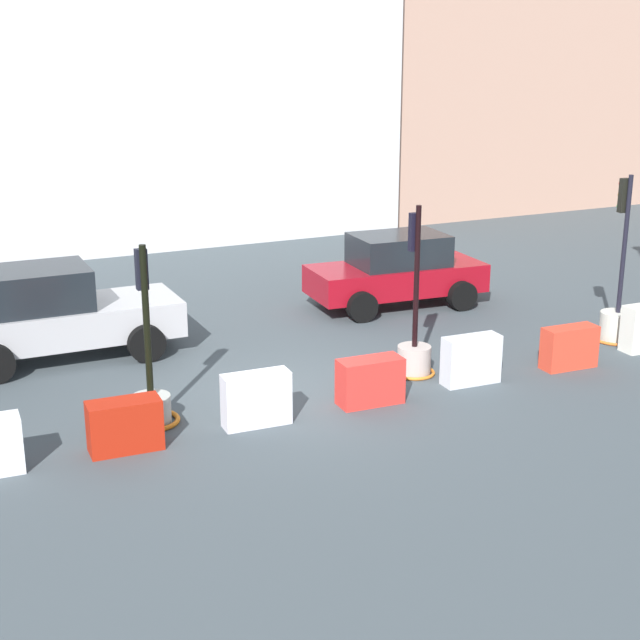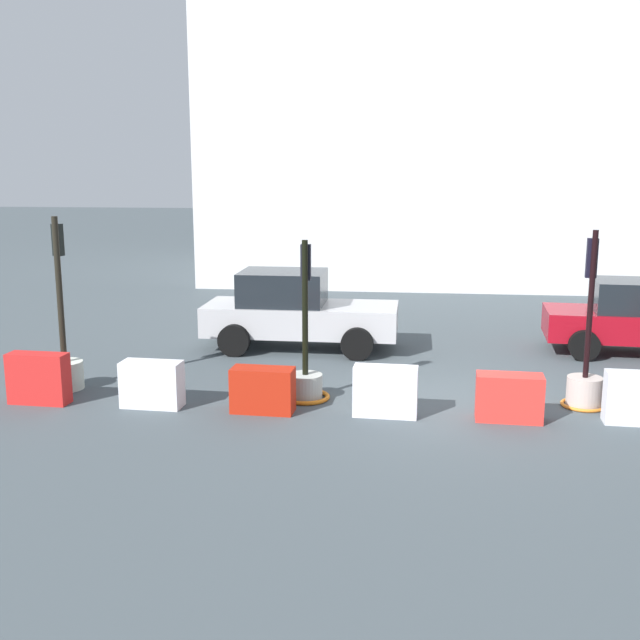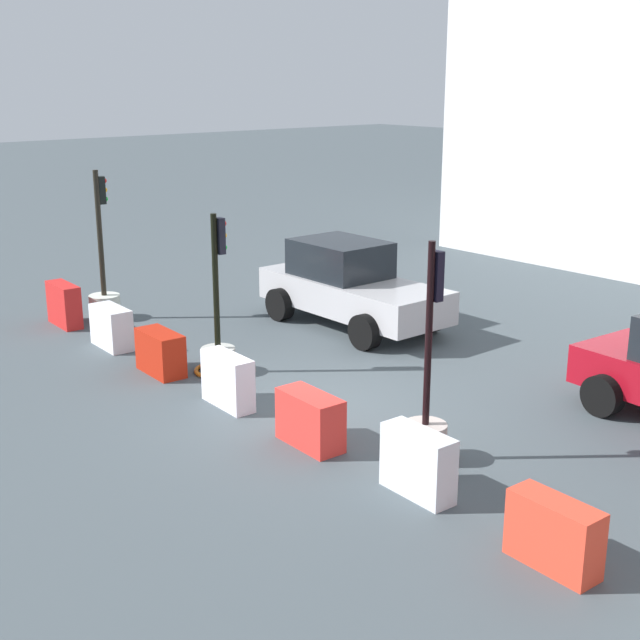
{
  "view_description": "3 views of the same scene",
  "coord_description": "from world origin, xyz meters",
  "px_view_note": "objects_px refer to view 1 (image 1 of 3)",
  "views": [
    {
      "loc": [
        -5.99,
        -13.51,
        5.76
      ],
      "look_at": [
        0.7,
        0.35,
        1.13
      ],
      "focal_mm": 51.71,
      "sensor_mm": 36.0,
      "label": 1
    },
    {
      "loc": [
        -0.74,
        -13.3,
        4.16
      ],
      "look_at": [
        -2.28,
        -0.03,
        1.43
      ],
      "focal_mm": 42.71,
      "sensor_mm": 36.0,
      "label": 2
    },
    {
      "loc": [
        9.75,
        -8.29,
        5.15
      ],
      "look_at": [
        0.19,
        -0.12,
        1.55
      ],
      "focal_mm": 48.03,
      "sensor_mm": 36.0,
      "label": 3
    }
  ],
  "objects_px": {
    "traffic_light_3": "(617,315)",
    "construction_barrier_4": "(370,381)",
    "construction_barrier_6": "(569,347)",
    "car_red_compact": "(397,270)",
    "construction_barrier_2": "(125,425)",
    "construction_barrier_3": "(256,399)",
    "traffic_light_2": "(414,346)",
    "car_silver_hatchback": "(55,314)",
    "traffic_light_1": "(150,394)",
    "construction_barrier_5": "(471,360)"
  },
  "relations": [
    {
      "from": "traffic_light_1",
      "to": "construction_barrier_3",
      "type": "relative_size",
      "value": 2.65
    },
    {
      "from": "construction_barrier_4",
      "to": "construction_barrier_6",
      "type": "height_order",
      "value": "construction_barrier_6"
    },
    {
      "from": "car_red_compact",
      "to": "car_silver_hatchback",
      "type": "height_order",
      "value": "car_silver_hatchback"
    },
    {
      "from": "traffic_light_3",
      "to": "car_red_compact",
      "type": "relative_size",
      "value": 0.82
    },
    {
      "from": "construction_barrier_2",
      "to": "car_silver_hatchback",
      "type": "distance_m",
      "value": 4.7
    },
    {
      "from": "traffic_light_1",
      "to": "construction_barrier_5",
      "type": "bearing_deg",
      "value": -7.37
    },
    {
      "from": "construction_barrier_2",
      "to": "traffic_light_2",
      "type": "bearing_deg",
      "value": 9.75
    },
    {
      "from": "car_silver_hatchback",
      "to": "traffic_light_1",
      "type": "bearing_deg",
      "value": -79.19
    },
    {
      "from": "construction_barrier_5",
      "to": "car_red_compact",
      "type": "xyz_separation_m",
      "value": [
        1.36,
        4.92,
        0.39
      ]
    },
    {
      "from": "traffic_light_3",
      "to": "construction_barrier_4",
      "type": "xyz_separation_m",
      "value": [
        -6.15,
        -0.87,
        -0.12
      ]
    },
    {
      "from": "construction_barrier_2",
      "to": "construction_barrier_4",
      "type": "bearing_deg",
      "value": 0.54
    },
    {
      "from": "construction_barrier_2",
      "to": "construction_barrier_6",
      "type": "relative_size",
      "value": 1.02
    },
    {
      "from": "traffic_light_1",
      "to": "car_red_compact",
      "type": "bearing_deg",
      "value": 31.28
    },
    {
      "from": "construction_barrier_4",
      "to": "car_red_compact",
      "type": "distance_m",
      "value": 6.06
    },
    {
      "from": "traffic_light_1",
      "to": "construction_barrier_3",
      "type": "bearing_deg",
      "value": -28.85
    },
    {
      "from": "construction_barrier_6",
      "to": "car_red_compact",
      "type": "xyz_separation_m",
      "value": [
        -0.74,
        5.03,
        0.43
      ]
    },
    {
      "from": "traffic_light_2",
      "to": "construction_barrier_4",
      "type": "relative_size",
      "value": 2.8
    },
    {
      "from": "traffic_light_1",
      "to": "car_silver_hatchback",
      "type": "relative_size",
      "value": 0.65
    },
    {
      "from": "car_red_compact",
      "to": "car_silver_hatchback",
      "type": "distance_m",
      "value": 7.66
    },
    {
      "from": "construction_barrier_2",
      "to": "construction_barrier_4",
      "type": "relative_size",
      "value": 0.99
    },
    {
      "from": "construction_barrier_2",
      "to": "construction_barrier_5",
      "type": "relative_size",
      "value": 1.03
    },
    {
      "from": "traffic_light_1",
      "to": "construction_barrier_2",
      "type": "distance_m",
      "value": 1.04
    },
    {
      "from": "construction_barrier_2",
      "to": "traffic_light_3",
      "type": "bearing_deg",
      "value": 5.06
    },
    {
      "from": "construction_barrier_6",
      "to": "car_red_compact",
      "type": "relative_size",
      "value": 0.26
    },
    {
      "from": "construction_barrier_4",
      "to": "car_silver_hatchback",
      "type": "height_order",
      "value": "car_silver_hatchback"
    },
    {
      "from": "construction_barrier_5",
      "to": "car_silver_hatchback",
      "type": "height_order",
      "value": "car_silver_hatchback"
    },
    {
      "from": "traffic_light_2",
      "to": "construction_barrier_6",
      "type": "height_order",
      "value": "traffic_light_2"
    },
    {
      "from": "construction_barrier_2",
      "to": "construction_barrier_3",
      "type": "relative_size",
      "value": 1.0
    },
    {
      "from": "traffic_light_2",
      "to": "traffic_light_3",
      "type": "height_order",
      "value": "traffic_light_3"
    },
    {
      "from": "traffic_light_1",
      "to": "construction_barrier_4",
      "type": "relative_size",
      "value": 2.61
    },
    {
      "from": "construction_barrier_3",
      "to": "construction_barrier_5",
      "type": "bearing_deg",
      "value": 1.22
    },
    {
      "from": "construction_barrier_3",
      "to": "construction_barrier_6",
      "type": "distance_m",
      "value": 6.2
    },
    {
      "from": "traffic_light_2",
      "to": "traffic_light_3",
      "type": "relative_size",
      "value": 0.93
    },
    {
      "from": "construction_barrier_6",
      "to": "construction_barrier_2",
      "type": "bearing_deg",
      "value": 179.96
    },
    {
      "from": "traffic_light_1",
      "to": "construction_barrier_6",
      "type": "relative_size",
      "value": 2.7
    },
    {
      "from": "traffic_light_2",
      "to": "construction_barrier_4",
      "type": "height_order",
      "value": "traffic_light_2"
    },
    {
      "from": "construction_barrier_3",
      "to": "construction_barrier_4",
      "type": "xyz_separation_m",
      "value": [
        2.04,
        0.02,
        -0.04
      ]
    },
    {
      "from": "construction_barrier_2",
      "to": "car_red_compact",
      "type": "relative_size",
      "value": 0.27
    },
    {
      "from": "traffic_light_3",
      "to": "construction_barrier_3",
      "type": "xyz_separation_m",
      "value": [
        -8.19,
        -0.89,
        -0.08
      ]
    },
    {
      "from": "construction_barrier_4",
      "to": "car_silver_hatchback",
      "type": "distance_m",
      "value": 6.3
    },
    {
      "from": "traffic_light_2",
      "to": "car_silver_hatchback",
      "type": "distance_m",
      "value": 6.77
    },
    {
      "from": "traffic_light_3",
      "to": "construction_barrier_4",
      "type": "relative_size",
      "value": 3.02
    },
    {
      "from": "traffic_light_2",
      "to": "construction_barrier_4",
      "type": "bearing_deg",
      "value": -146.97
    },
    {
      "from": "traffic_light_1",
      "to": "construction_barrier_2",
      "type": "relative_size",
      "value": 2.65
    },
    {
      "from": "traffic_light_3",
      "to": "construction_barrier_6",
      "type": "xyz_separation_m",
      "value": [
        -1.99,
        -0.91,
        -0.12
      ]
    },
    {
      "from": "construction_barrier_4",
      "to": "construction_barrier_5",
      "type": "bearing_deg",
      "value": 1.78
    },
    {
      "from": "construction_barrier_2",
      "to": "construction_barrier_3",
      "type": "xyz_separation_m",
      "value": [
        2.09,
        0.02,
        0.05
      ]
    },
    {
      "from": "traffic_light_1",
      "to": "construction_barrier_4",
      "type": "xyz_separation_m",
      "value": [
        3.5,
        -0.78,
        -0.09
      ]
    },
    {
      "from": "traffic_light_3",
      "to": "construction_barrier_2",
      "type": "relative_size",
      "value": 3.07
    },
    {
      "from": "construction_barrier_5",
      "to": "construction_barrier_6",
      "type": "xyz_separation_m",
      "value": [
        2.1,
        -0.11,
        -0.04
      ]
    }
  ]
}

